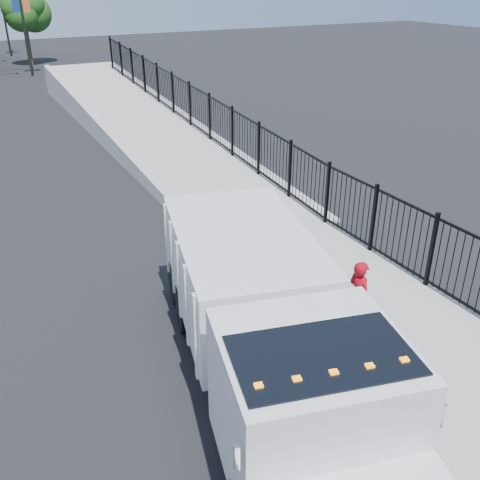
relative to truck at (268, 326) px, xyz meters
name	(u,v)px	position (x,y,z in m)	size (l,w,h in m)	color
ground	(299,331)	(1.56, 1.29, -1.47)	(120.00, 120.00, 0.00)	black
sidewalk	(439,355)	(3.48, -0.71, -1.41)	(3.55, 12.00, 0.12)	#9E998E
curb	(361,387)	(1.56, -0.71, -1.39)	(0.30, 12.00, 0.16)	#ADAAA3
ramp	(146,135)	(3.68, 17.29, -1.47)	(3.95, 24.00, 1.70)	#9E998E
iron_fence	(210,132)	(5.11, 13.29, -0.57)	(0.10, 28.00, 1.80)	black
truck	(268,326)	(0.00, 0.00, 0.00)	(4.13, 7.96, 2.61)	black
worker	(359,297)	(2.51, 0.66, -0.55)	(0.58, 0.38, 1.59)	#980711
debris	(346,331)	(2.26, 0.66, -1.29)	(0.43, 0.43, 0.11)	silver
light_pole_1	(17,11)	(1.24, 36.14, 2.90)	(3.78, 0.22, 8.00)	black
tree_1	(23,12)	(2.26, 41.38, 2.48)	(2.62, 2.62, 5.31)	#382314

